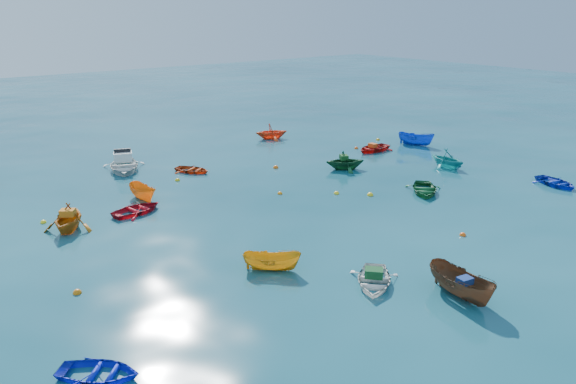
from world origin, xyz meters
TOP-DOWN VIEW (x-y plane):
  - ground at (0.00, 0.00)m, footprint 160.00×160.00m
  - dinghy_blue_sw at (-15.01, -4.84)m, footprint 3.13×3.11m
  - dinghy_white_near at (-3.94, -5.77)m, footprint 3.54×3.48m
  - sampan_brown_mid at (-1.98, -8.57)m, footprint 1.71×3.40m
  - dinghy_blue_se at (15.09, -3.47)m, footprint 2.73×3.30m
  - dinghy_orange_w at (-11.87, 7.95)m, footprint 3.65×3.74m
  - sampan_yellow_mid at (-6.42, -2.13)m, footprint 2.52×2.44m
  - dinghy_green_e at (7.28, 0.75)m, footprint 3.76×3.74m
  - dinghy_cyan_se at (13.12, 3.47)m, footprint 2.44×2.80m
  - dinghy_red_nw at (-8.10, 8.17)m, footprint 3.14×2.48m
  - sampan_orange_n at (-6.89, 10.07)m, footprint 1.05×2.74m
  - dinghy_green_n at (7.03, 7.53)m, footprint 3.46×3.32m
  - dinghy_red_ne at (12.45, 10.00)m, footprint 3.32×2.50m
  - sampan_blue_far at (16.70, 9.30)m, footprint 2.21×3.24m
  - dinghy_red_far at (-1.76, 13.49)m, footprint 2.80×3.10m
  - dinghy_orange_far at (8.63, 18.43)m, footprint 3.40×3.19m
  - motorboat_white at (-5.32, 16.78)m, footprint 4.26×4.91m
  - tarp_green_a at (-3.86, -5.70)m, footprint 0.91×0.92m
  - tarp_blue_a at (-2.00, -8.72)m, footprint 0.62×0.51m
  - tarp_orange_a at (-11.84, 7.99)m, footprint 0.89×0.85m
  - tarp_green_b at (6.95, 7.58)m, footprint 0.79×0.85m
  - tarp_orange_b at (12.35, 9.99)m, footprint 0.51×0.65m
  - buoy_or_a at (-13.78, 0.96)m, footprint 0.35×0.35m
  - buoy_ye_a at (2.87, 3.87)m, footprint 0.33×0.33m
  - buoy_or_b at (3.38, -4.86)m, footprint 0.32×0.32m
  - buoy_ye_b at (-12.64, 9.81)m, footprint 0.31×0.31m
  - buoy_or_c at (0.12, 5.95)m, footprint 0.30×0.30m
  - buoy_ye_c at (4.26, 2.38)m, footprint 0.38×0.38m
  - buoy_or_d at (11.92, 11.37)m, footprint 0.32×0.32m
  - buoy_ye_d at (-3.52, 12.30)m, footprint 0.33×0.33m
  - buoy_or_e at (3.39, 10.76)m, footprint 0.38×0.38m
  - buoy_ye_e at (15.52, 12.41)m, footprint 0.33×0.33m

SIDE VIEW (x-z plane):
  - ground at x=0.00m, z-range 0.00..0.00m
  - dinghy_blue_sw at x=-15.01m, z-range -0.27..0.27m
  - dinghy_white_near at x=-3.94m, z-range -0.30..0.30m
  - sampan_brown_mid at x=-1.98m, z-range -0.63..0.63m
  - dinghy_blue_se at x=15.09m, z-range -0.30..0.30m
  - dinghy_orange_w at x=-11.87m, z-range -0.75..0.75m
  - sampan_yellow_mid at x=-6.42m, z-range -0.49..0.49m
  - dinghy_green_e at x=7.28m, z-range -0.32..0.32m
  - dinghy_cyan_se at x=13.12m, z-range -0.71..0.71m
  - dinghy_red_nw at x=-8.10m, z-range -0.30..0.30m
  - sampan_orange_n at x=-6.89m, z-range -0.53..0.53m
  - dinghy_green_n at x=7.03m, z-range -0.70..0.70m
  - dinghy_red_ne at x=12.45m, z-range -0.33..0.33m
  - sampan_blue_far at x=16.70m, z-range -0.59..0.59m
  - dinghy_red_far at x=-1.76m, z-range -0.26..0.26m
  - dinghy_orange_far at x=8.63m, z-range -0.72..0.72m
  - motorboat_white at x=-5.32m, z-range -0.73..0.73m
  - buoy_or_a at x=-13.78m, z-range -0.17..0.17m
  - buoy_ye_a at x=2.87m, z-range -0.17..0.17m
  - buoy_or_b at x=3.38m, z-range -0.16..0.16m
  - buoy_ye_b at x=-12.64m, z-range -0.16..0.16m
  - buoy_or_c at x=0.12m, z-range -0.15..0.15m
  - buoy_ye_c at x=4.26m, z-range -0.19..0.19m
  - buoy_or_d at x=11.92m, z-range -0.16..0.16m
  - buoy_ye_d at x=-3.52m, z-range -0.16..0.16m
  - buoy_or_e at x=3.39m, z-range -0.19..0.19m
  - buoy_ye_e at x=15.52m, z-range -0.17..0.17m
  - tarp_orange_b at x=12.35m, z-range 0.33..0.62m
  - tarp_green_a at x=-3.86m, z-range 0.30..0.66m
  - tarp_blue_a at x=-2.00m, z-range 0.63..0.90m
  - tarp_green_b at x=6.95m, z-range 0.70..1.04m
  - tarp_orange_a at x=-11.84m, z-range 0.75..1.09m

